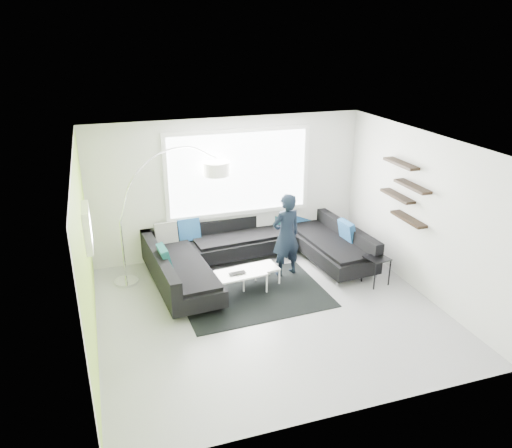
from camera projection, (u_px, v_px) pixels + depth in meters
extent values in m
plane|color=gray|center=(270.00, 311.00, 8.26)|extent=(5.50, 5.50, 0.00)
cube|color=silver|center=(229.00, 188.00, 9.95)|extent=(5.50, 0.04, 2.80)
cube|color=silver|center=(346.00, 316.00, 5.53)|extent=(5.50, 0.04, 2.80)
cube|color=silver|center=(85.00, 257.00, 6.95)|extent=(0.04, 5.00, 2.80)
cube|color=silver|center=(422.00, 214.00, 8.54)|extent=(0.04, 5.00, 2.80)
cube|color=silver|center=(272.00, 144.00, 7.23)|extent=(5.50, 5.00, 0.04)
cube|color=#93C638|center=(86.00, 257.00, 6.95)|extent=(0.01, 5.00, 2.80)
cube|color=white|center=(239.00, 173.00, 9.87)|extent=(2.96, 0.06, 1.68)
cube|color=white|center=(88.00, 228.00, 7.43)|extent=(0.12, 0.66, 0.66)
cube|color=black|center=(405.00, 191.00, 8.75)|extent=(0.20, 1.24, 0.95)
cube|color=black|center=(258.00, 262.00, 9.53)|extent=(4.15, 2.78, 0.42)
cube|color=black|center=(258.00, 244.00, 9.40)|extent=(4.15, 2.78, 0.31)
cube|color=navy|center=(258.00, 241.00, 9.37)|extent=(3.54, 0.51, 0.44)
cube|color=black|center=(253.00, 294.00, 8.76)|extent=(2.58, 1.93, 0.01)
cube|color=silver|center=(248.00, 278.00, 8.94)|extent=(1.24, 0.81, 0.38)
cube|color=black|center=(376.00, 271.00, 9.07)|extent=(0.44, 0.44, 0.52)
imported|color=black|center=(286.00, 235.00, 9.21)|extent=(0.74, 0.62, 1.61)
imported|color=black|center=(238.00, 274.00, 8.64)|extent=(0.33, 0.24, 0.02)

